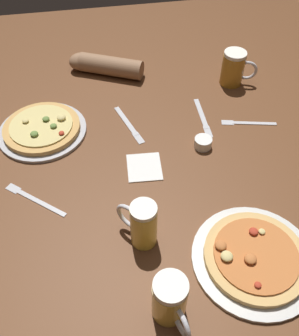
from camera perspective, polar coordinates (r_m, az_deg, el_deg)
name	(u,v)px	position (r m, az deg, el deg)	size (l,w,h in m)	color
ground_plane	(150,175)	(1.21, 0.00, -1.11)	(2.40, 2.40, 0.03)	brown
pizza_plate_near	(255,257)	(1.04, 15.88, -13.11)	(0.33, 0.33, 0.05)	silver
pizza_plate_far	(42,129)	(1.37, -16.20, 5.84)	(0.31, 0.31, 0.05)	#B2B2B7
beer_mug_dark	(142,224)	(0.99, -1.14, -8.58)	(0.10, 0.11, 0.15)	gold
beer_mug_amber	(170,300)	(0.90, 3.22, -19.67)	(0.08, 0.13, 0.14)	gold
beer_mug_pale	(234,68)	(1.56, 12.85, 14.76)	(0.14, 0.09, 0.14)	#B27A23
ramekin_sauce	(203,143)	(1.27, 8.24, 3.86)	(0.06, 0.06, 0.04)	white
napkin_folded	(144,167)	(1.20, -0.81, 0.20)	(0.11, 0.12, 0.01)	white
fork_left	(247,123)	(1.41, 14.85, 6.76)	(0.20, 0.06, 0.01)	silver
knife_right	(203,117)	(1.40, 8.20, 7.73)	(0.03, 0.22, 0.01)	silver
fork_spare	(34,199)	(1.17, -17.36, -4.58)	(0.19, 0.16, 0.01)	silver
knife_spare	(129,124)	(1.36, -3.21, 6.71)	(0.08, 0.22, 0.01)	silver
diner_arm	(103,65)	(1.61, -7.16, 15.48)	(0.31, 0.19, 0.08)	#936B4C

